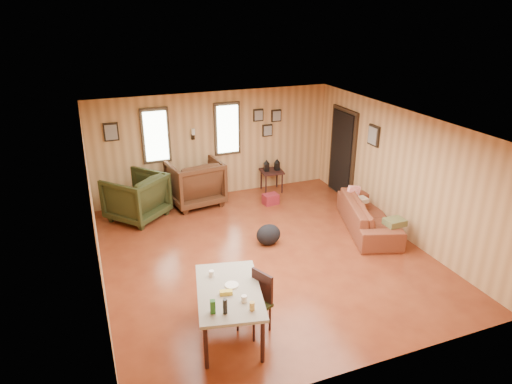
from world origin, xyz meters
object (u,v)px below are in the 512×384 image
(dining_table, at_px, (229,294))
(sofa, at_px, (369,211))
(end_table, at_px, (162,186))
(side_table, at_px, (272,169))
(recliner_brown, at_px, (195,180))
(recliner_green, at_px, (136,195))

(dining_table, bearing_deg, sofa, 41.50)
(dining_table, bearing_deg, end_table, 102.60)
(sofa, bearing_deg, end_table, 70.16)
(sofa, distance_m, side_table, 2.73)
(recliner_brown, height_order, dining_table, recliner_brown)
(end_table, bearing_deg, side_table, -5.44)
(sofa, relative_size, recliner_brown, 1.82)
(sofa, bearing_deg, side_table, 39.71)
(sofa, relative_size, recliner_green, 1.94)
(sofa, relative_size, dining_table, 1.35)
(sofa, height_order, end_table, sofa)
(dining_table, bearing_deg, recliner_brown, 93.98)
(recliner_green, height_order, end_table, recliner_green)
(sofa, relative_size, end_table, 2.80)
(side_table, bearing_deg, recliner_green, -173.32)
(recliner_green, distance_m, dining_table, 4.19)
(sofa, bearing_deg, recliner_brown, 67.44)
(sofa, xyz_separation_m, end_table, (-3.55, 2.78, 0.01))
(end_table, bearing_deg, recliner_brown, -23.98)
(recliner_green, height_order, side_table, recliner_green)
(recliner_green, xyz_separation_m, dining_table, (0.66, -4.14, 0.11))
(end_table, height_order, dining_table, dining_table)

